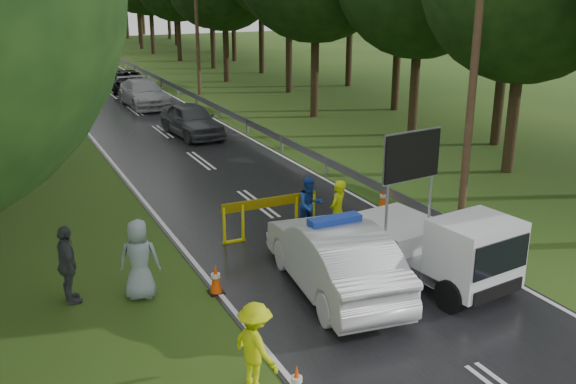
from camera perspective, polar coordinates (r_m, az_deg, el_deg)
ground at (r=16.38m, az=5.57°, el=-7.29°), size 160.00×160.00×0.00m
road at (r=43.87m, az=-15.20°, el=8.29°), size 7.00×140.00×0.02m
guardrail at (r=44.27m, az=-10.42°, el=9.41°), size 0.12×60.06×0.70m
utility_pole_near at (r=19.63m, az=16.33°, el=11.73°), size 1.40×0.24×10.00m
utility_pole_mid at (r=42.67m, az=-8.14°, el=15.31°), size 1.40×0.24×10.00m
utility_pole_far at (r=67.88m, az=-15.14°, el=15.85°), size 1.40×0.24×10.00m
police_sedan at (r=15.19m, az=4.10°, el=-5.80°), size 2.42×5.36×1.88m
work_truck at (r=15.97m, az=13.33°, el=-4.65°), size 2.47×4.64×3.54m
barrier at (r=18.30m, az=-1.62°, el=-1.36°), size 2.90×0.10×1.20m
officer at (r=17.97m, az=4.43°, el=-1.76°), size 0.80×0.74×1.83m
civilian at (r=18.66m, az=1.96°, el=-1.18°), size 0.84×0.67×1.69m
bystander_left at (r=11.73m, az=-2.92°, el=-13.57°), size 0.90×1.22×1.69m
bystander_mid at (r=15.40m, az=-19.01°, el=-6.16°), size 0.56×1.13×1.86m
bystander_right at (r=15.17m, az=-13.08°, el=-5.87°), size 1.09×0.91×1.92m
queue_car_first at (r=31.10m, az=-8.57°, el=6.36°), size 2.24×4.74×1.57m
queue_car_second at (r=39.35m, az=-12.70°, el=8.56°), size 2.34×5.46×1.57m
queue_car_third at (r=45.23m, az=-14.05°, el=9.53°), size 2.72×5.14×1.38m
queue_car_fourth at (r=51.84m, az=-16.04°, el=10.52°), size 1.80×4.85×1.58m
cone_near_left at (r=11.69m, az=0.77°, el=-16.62°), size 0.33×0.33×0.70m
cone_center at (r=17.42m, az=-0.62°, el=-4.39°), size 0.33×0.33×0.70m
cone_far at (r=18.28m, az=0.83°, el=-3.37°), size 0.31×0.31×0.65m
cone_left_mid at (r=15.32m, az=-6.44°, el=-7.68°), size 0.36×0.36×0.75m
cone_right at (r=21.01m, az=8.43°, el=-0.58°), size 0.33×0.33×0.70m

